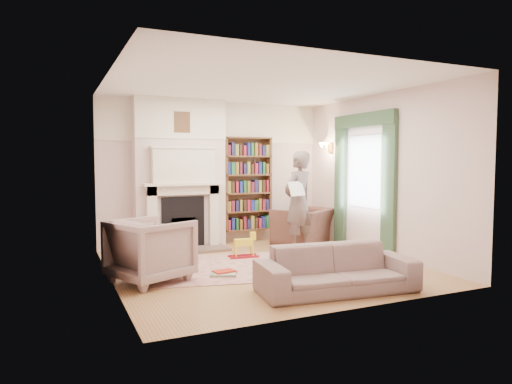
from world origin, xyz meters
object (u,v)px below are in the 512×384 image
man_reading (298,201)px  paraffin_heater (159,240)px  bookcase (247,184)px  armchair_left (151,250)px  rocking_horse (243,245)px  coffee_table (353,258)px  armchair_reading (303,226)px  sofa (337,269)px

man_reading → paraffin_heater: 2.57m
bookcase → paraffin_heater: size_ratio=3.36×
bookcase → armchair_left: size_ratio=1.94×
rocking_horse → coffee_table: bearing=-50.8°
bookcase → armchair_left: bearing=-136.7°
armchair_reading → sofa: armchair_reading is taller
paraffin_heater → man_reading: bearing=-13.7°
paraffin_heater → armchair_left: bearing=-106.1°
bookcase → rocking_horse: bearing=-115.6°
coffee_table → paraffin_heater: (-2.31, 2.38, 0.05)m
sofa → rocking_horse: sofa is taller
coffee_table → rocking_horse: 1.93m
armchair_left → rocking_horse: (1.73, 0.84, -0.22)m
bookcase → sofa: bookcase is taller
man_reading → bookcase: bearing=-91.7°
armchair_reading → coffee_table: bearing=44.7°
sofa → bookcase: bearing=91.1°
coffee_table → paraffin_heater: paraffin_heater is taller
man_reading → paraffin_heater: man_reading is taller
man_reading → paraffin_heater: (-2.41, 0.59, -0.64)m
armchair_reading → coffee_table: armchair_reading is taller
armchair_reading → armchair_left: armchair_left is taller
armchair_reading → paraffin_heater: 2.87m
armchair_left → coffee_table: size_ratio=1.36×
sofa → paraffin_heater: (-1.57, 3.06, -0.02)m
armchair_left → sofa: 2.51m
sofa → man_reading: man_reading is taller
armchair_left → paraffin_heater: size_ratio=1.73×
man_reading → rocking_horse: 1.35m
armchair_reading → paraffin_heater: (-2.86, -0.01, -0.08)m
man_reading → paraffin_heater: size_ratio=3.32×
bookcase → coffee_table: bearing=-83.2°
armchair_reading → man_reading: size_ratio=0.59×
bookcase → man_reading: bearing=-69.8°
bookcase → paraffin_heater: bearing=-160.8°
paraffin_heater → rocking_horse: 1.47m
bookcase → armchair_reading: size_ratio=1.72×
rocking_horse → sofa: bearing=-76.0°
armchair_reading → armchair_left: (-3.32, -1.60, 0.08)m
sofa → man_reading: 2.68m
bookcase → coffee_table: bookcase is taller
rocking_horse → armchair_reading: bearing=32.0°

